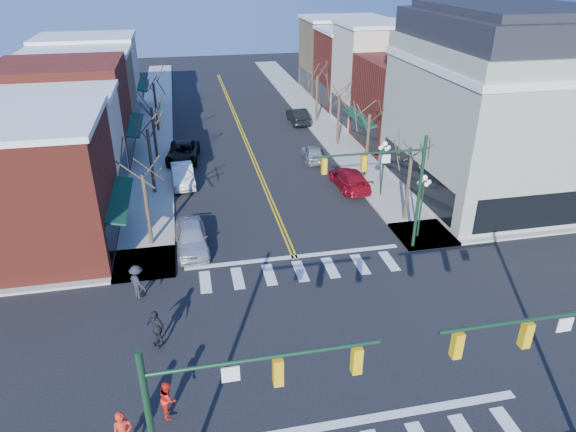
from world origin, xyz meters
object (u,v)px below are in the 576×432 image
lamppost_midblock (384,159)px  car_right_near (350,179)px  car_left_near (191,237)px  victorian_corner (500,105)px  car_right_far (298,116)px  pedestrian_dark_a (156,328)px  pedestrian_red_b (168,398)px  pedestrian_dark_b (137,282)px  car_left_far (183,152)px  car_right_mid (313,153)px  lamppost_corner (422,196)px  car_left_mid (183,175)px

lamppost_midblock → car_right_near: lamppost_midblock is taller
car_left_near → victorian_corner: bearing=9.2°
car_right_far → pedestrian_dark_a: 36.47m
pedestrian_red_b → pedestrian_dark_b: (-1.56, 8.18, 0.13)m
victorian_corner → car_left_far: bearing=153.6°
car_right_far → pedestrian_dark_b: 33.26m
car_right_mid → pedestrian_red_b: bearing=68.7°
car_right_far → victorian_corner: bearing=116.2°
lamppost_corner → car_right_far: bearing=94.1°
car_left_mid → pedestrian_dark_a: (-1.59, -19.14, 0.34)m
victorian_corner → car_right_near: 11.98m
car_right_near → pedestrian_dark_a: pedestrian_dark_a is taller
car_right_far → pedestrian_red_b: (-13.63, -37.77, 0.16)m
lamppost_midblock → car_right_mid: 9.27m
car_left_near → car_left_mid: size_ratio=1.03×
car_left_near → car_left_far: size_ratio=0.85×
lamppost_corner → car_right_near: bearing=101.9°
car_right_near → pedestrian_dark_a: 21.26m
car_left_far → car_left_mid: bearing=-84.4°
car_right_near → car_right_mid: (-1.31, 6.37, -0.05)m
victorian_corner → pedestrian_red_b: victorian_corner is taller
pedestrian_dark_b → car_left_mid: bearing=-46.7°
car_right_near → pedestrian_red_b: bearing=53.0°
victorian_corner → car_left_near: victorian_corner is taller
pedestrian_dark_a → pedestrian_dark_b: bearing=147.7°
car_right_near → pedestrian_dark_b: size_ratio=2.73×
lamppost_midblock → car_right_near: (-1.80, 2.06, -2.21)m
car_left_far → car_left_near: bearing=-82.5°
car_left_near → car_left_mid: 10.40m
lamppost_corner → lamppost_midblock: size_ratio=1.00×
pedestrian_dark_b → pedestrian_red_b: bearing=153.9°
lamppost_midblock → car_left_mid: lamppost_midblock is taller
car_right_near → car_right_mid: car_right_near is taller
pedestrian_dark_a → pedestrian_dark_b: size_ratio=1.00×
car_left_mid → car_right_far: size_ratio=0.95×
victorian_corner → pedestrian_red_b: size_ratio=8.75×
victorian_corner → lamppost_midblock: size_ratio=3.29×
car_right_near → car_right_mid: bearing=-80.8°
lamppost_corner → car_right_far: lamppost_corner is taller
lamppost_midblock → car_left_mid: (-14.43, 5.40, -2.20)m
car_left_near → pedestrian_red_b: 12.98m
lamppost_corner → car_right_near: (-1.80, 8.56, -2.21)m
car_right_near → pedestrian_dark_b: (-15.26, -11.78, 0.35)m
car_left_mid → car_right_far: car_right_far is taller
car_left_near → car_left_mid: bearing=89.3°
pedestrian_red_b → pedestrian_dark_b: bearing=11.3°
pedestrian_red_b → pedestrian_dark_b: pedestrian_dark_b is taller
car_right_far → pedestrian_dark_b: (-15.18, -29.59, 0.29)m
victorian_corner → car_right_far: 23.51m
car_right_mid → car_right_far: size_ratio=0.84×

